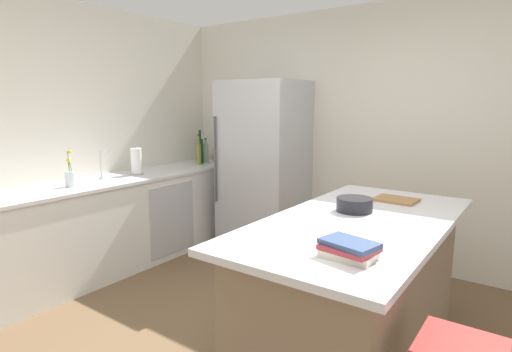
{
  "coord_description": "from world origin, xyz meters",
  "views": [
    {
      "loc": [
        1.38,
        -1.86,
        1.63
      ],
      "look_at": [
        -0.69,
        1.03,
        1.0
      ],
      "focal_mm": 28.69,
      "sensor_mm": 36.0,
      "label": 1
    }
  ],
  "objects_px": {
    "kitchen_island": "(356,290)",
    "cookbook_stack": "(349,249)",
    "mixing_bowl": "(354,205)",
    "paper_towel_roll": "(136,162)",
    "flower_vase": "(70,177)",
    "cutting_board": "(396,200)",
    "refrigerator": "(264,167)",
    "sink_faucet": "(102,163)",
    "vinegar_bottle": "(215,154)",
    "wine_bottle": "(200,150)",
    "gin_bottle": "(206,152)",
    "olive_oil_bottle": "(199,153)"
  },
  "relations": [
    {
      "from": "sink_faucet",
      "to": "wine_bottle",
      "type": "distance_m",
      "value": 1.36
    },
    {
      "from": "flower_vase",
      "to": "mixing_bowl",
      "type": "bearing_deg",
      "value": 12.76
    },
    {
      "from": "flower_vase",
      "to": "kitchen_island",
      "type": "bearing_deg",
      "value": 8.74
    },
    {
      "from": "kitchen_island",
      "to": "olive_oil_bottle",
      "type": "height_order",
      "value": "olive_oil_bottle"
    },
    {
      "from": "gin_bottle",
      "to": "wine_bottle",
      "type": "relative_size",
      "value": 0.74
    },
    {
      "from": "paper_towel_roll",
      "to": "olive_oil_bottle",
      "type": "relative_size",
      "value": 0.86
    },
    {
      "from": "paper_towel_roll",
      "to": "cookbook_stack",
      "type": "height_order",
      "value": "paper_towel_roll"
    },
    {
      "from": "sink_faucet",
      "to": "wine_bottle",
      "type": "relative_size",
      "value": 0.74
    },
    {
      "from": "kitchen_island",
      "to": "refrigerator",
      "type": "xyz_separation_m",
      "value": [
        -1.66,
        1.39,
        0.46
      ]
    },
    {
      "from": "refrigerator",
      "to": "wine_bottle",
      "type": "height_order",
      "value": "refrigerator"
    },
    {
      "from": "mixing_bowl",
      "to": "paper_towel_roll",
      "type": "bearing_deg",
      "value": 175.28
    },
    {
      "from": "kitchen_island",
      "to": "flower_vase",
      "type": "xyz_separation_m",
      "value": [
        -2.52,
        -0.39,
        0.52
      ]
    },
    {
      "from": "kitchen_island",
      "to": "refrigerator",
      "type": "bearing_deg",
      "value": 140.13
    },
    {
      "from": "cutting_board",
      "to": "olive_oil_bottle",
      "type": "bearing_deg",
      "value": 165.8
    },
    {
      "from": "refrigerator",
      "to": "olive_oil_bottle",
      "type": "relative_size",
      "value": 5.18
    },
    {
      "from": "kitchen_island",
      "to": "cutting_board",
      "type": "relative_size",
      "value": 6.56
    },
    {
      "from": "refrigerator",
      "to": "wine_bottle",
      "type": "xyz_separation_m",
      "value": [
        -0.93,
        -0.04,
        0.13
      ]
    },
    {
      "from": "refrigerator",
      "to": "kitchen_island",
      "type": "bearing_deg",
      "value": -39.87
    },
    {
      "from": "olive_oil_bottle",
      "to": "cutting_board",
      "type": "xyz_separation_m",
      "value": [
        2.56,
        -0.65,
        -0.1
      ]
    },
    {
      "from": "wine_bottle",
      "to": "olive_oil_bottle",
      "type": "xyz_separation_m",
      "value": [
        0.06,
        -0.09,
        -0.01
      ]
    },
    {
      "from": "refrigerator",
      "to": "vinegar_bottle",
      "type": "xyz_separation_m",
      "value": [
        -0.84,
        0.15,
        0.07
      ]
    },
    {
      "from": "refrigerator",
      "to": "vinegar_bottle",
      "type": "distance_m",
      "value": 0.85
    },
    {
      "from": "flower_vase",
      "to": "vinegar_bottle",
      "type": "distance_m",
      "value": 1.92
    },
    {
      "from": "refrigerator",
      "to": "gin_bottle",
      "type": "bearing_deg",
      "value": 176.39
    },
    {
      "from": "wine_bottle",
      "to": "olive_oil_bottle",
      "type": "bearing_deg",
      "value": -55.24
    },
    {
      "from": "flower_vase",
      "to": "mixing_bowl",
      "type": "height_order",
      "value": "flower_vase"
    },
    {
      "from": "sink_faucet",
      "to": "cookbook_stack",
      "type": "distance_m",
      "value": 2.88
    },
    {
      "from": "paper_towel_roll",
      "to": "gin_bottle",
      "type": "xyz_separation_m",
      "value": [
        -0.02,
        1.08,
        -0.01
      ]
    },
    {
      "from": "paper_towel_roll",
      "to": "olive_oil_bottle",
      "type": "xyz_separation_m",
      "value": [
        0.04,
        0.89,
        0.01
      ]
    },
    {
      "from": "flower_vase",
      "to": "olive_oil_bottle",
      "type": "height_order",
      "value": "olive_oil_bottle"
    },
    {
      "from": "wine_bottle",
      "to": "cutting_board",
      "type": "bearing_deg",
      "value": -15.76
    },
    {
      "from": "olive_oil_bottle",
      "to": "mixing_bowl",
      "type": "relative_size",
      "value": 1.55
    },
    {
      "from": "flower_vase",
      "to": "gin_bottle",
      "type": "bearing_deg",
      "value": 92.0
    },
    {
      "from": "gin_bottle",
      "to": "sink_faucet",
      "type": "bearing_deg",
      "value": -91.14
    },
    {
      "from": "sink_faucet",
      "to": "paper_towel_roll",
      "type": "xyz_separation_m",
      "value": [
        0.05,
        0.37,
        -0.02
      ]
    },
    {
      "from": "sink_faucet",
      "to": "flower_vase",
      "type": "bearing_deg",
      "value": -76.32
    },
    {
      "from": "kitchen_island",
      "to": "cookbook_stack",
      "type": "xyz_separation_m",
      "value": [
        0.2,
        -0.63,
        0.5
      ]
    },
    {
      "from": "kitchen_island",
      "to": "flower_vase",
      "type": "height_order",
      "value": "flower_vase"
    },
    {
      "from": "flower_vase",
      "to": "cutting_board",
      "type": "height_order",
      "value": "flower_vase"
    },
    {
      "from": "paper_towel_roll",
      "to": "cutting_board",
      "type": "bearing_deg",
      "value": 5.41
    },
    {
      "from": "sink_faucet",
      "to": "paper_towel_roll",
      "type": "distance_m",
      "value": 0.37
    },
    {
      "from": "gin_bottle",
      "to": "cutting_board",
      "type": "xyz_separation_m",
      "value": [
        2.62,
        -0.84,
        -0.08
      ]
    },
    {
      "from": "gin_bottle",
      "to": "flower_vase",
      "type": "bearing_deg",
      "value": -88.0
    },
    {
      "from": "kitchen_island",
      "to": "refrigerator",
      "type": "relative_size",
      "value": 1.04
    },
    {
      "from": "flower_vase",
      "to": "paper_towel_roll",
      "type": "distance_m",
      "value": 0.75
    },
    {
      "from": "paper_towel_roll",
      "to": "olive_oil_bottle",
      "type": "bearing_deg",
      "value": 87.73
    },
    {
      "from": "sink_faucet",
      "to": "vinegar_bottle",
      "type": "bearing_deg",
      "value": 85.92
    },
    {
      "from": "sink_faucet",
      "to": "gin_bottle",
      "type": "bearing_deg",
      "value": 88.86
    },
    {
      "from": "gin_bottle",
      "to": "wine_bottle",
      "type": "distance_m",
      "value": 0.1
    },
    {
      "from": "refrigerator",
      "to": "flower_vase",
      "type": "xyz_separation_m",
      "value": [
        -0.86,
        -1.77,
        0.06
      ]
    }
  ]
}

